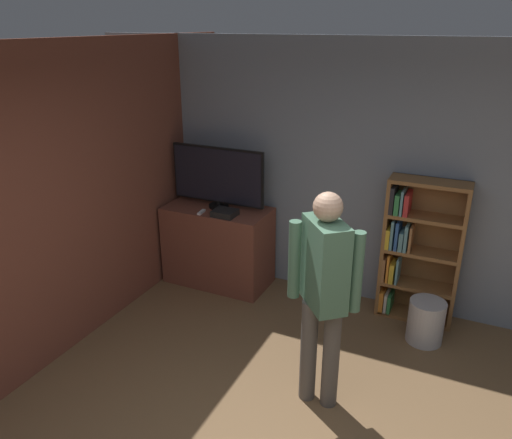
# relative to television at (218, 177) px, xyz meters

# --- Properties ---
(wall_back) EXTENTS (6.68, 0.09, 2.70)m
(wall_back) POSITION_rel_television_xyz_m (1.73, 0.34, 0.10)
(wall_back) COLOR gray
(wall_back) RESTS_ON ground_plane
(wall_side_brick) EXTENTS (0.06, 4.45, 2.70)m
(wall_side_brick) POSITION_rel_television_xyz_m (-0.65, -1.11, 0.10)
(wall_side_brick) COLOR brown
(wall_side_brick) RESTS_ON ground_plane
(tv_ledge) EXTENTS (1.16, 0.59, 0.90)m
(tv_ledge) POSITION_rel_television_xyz_m (0.00, -0.04, -0.80)
(tv_ledge) COLOR brown
(tv_ledge) RESTS_ON ground_plane
(television) EXTENTS (1.08, 0.22, 0.68)m
(television) POSITION_rel_television_xyz_m (0.00, 0.00, 0.00)
(television) COLOR black
(television) RESTS_ON tv_ledge
(game_console) EXTENTS (0.24, 0.21, 0.06)m
(game_console) POSITION_rel_television_xyz_m (0.19, -0.20, -0.32)
(game_console) COLOR black
(game_console) RESTS_ON tv_ledge
(remote_loose) EXTENTS (0.05, 0.14, 0.02)m
(remote_loose) POSITION_rel_television_xyz_m (-0.08, -0.24, -0.34)
(remote_loose) COLOR white
(remote_loose) RESTS_ON tv_ledge
(bookshelf) EXTENTS (0.74, 0.28, 1.45)m
(bookshelf) POSITION_rel_television_xyz_m (2.10, 0.16, -0.52)
(bookshelf) COLOR brown
(bookshelf) RESTS_ON ground_plane
(person) EXTENTS (0.55, 0.45, 1.75)m
(person) POSITION_rel_television_xyz_m (1.67, -1.43, -0.22)
(person) COLOR #56514C
(person) RESTS_ON ground_plane
(waste_bin) EXTENTS (0.33, 0.33, 0.42)m
(waste_bin) POSITION_rel_television_xyz_m (2.32, -0.24, -1.05)
(waste_bin) COLOR #B7B7BC
(waste_bin) RESTS_ON ground_plane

